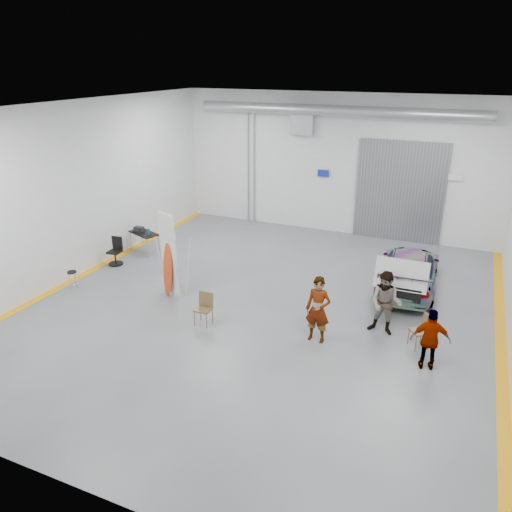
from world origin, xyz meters
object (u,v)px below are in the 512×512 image
at_px(office_chair, 116,253).
at_px(person_c, 430,340).
at_px(person_b, 386,303).
at_px(folding_chair_far, 419,337).
at_px(sedan_car, 409,269).
at_px(shop_stool, 73,280).
at_px(person_a, 318,310).
at_px(folding_chair_near, 204,315).
at_px(work_table, 143,232).
at_px(surfboard_display, 170,262).

bearing_deg(office_chair, person_c, -15.17).
height_order(person_b, folding_chair_far, person_b).
bearing_deg(sedan_car, shop_stool, 21.17).
relative_size(sedan_car, folding_chair_far, 4.95).
bearing_deg(office_chair, sedan_car, 9.30).
distance_m(folding_chair_far, shop_stool, 11.14).
height_order(person_a, person_b, person_a).
relative_size(person_a, person_b, 1.01).
xyz_separation_m(person_c, folding_chair_near, (-6.22, -0.28, -0.52)).
bearing_deg(person_b, folding_chair_far, -13.89).
bearing_deg(person_b, work_table, 171.31).
bearing_deg(folding_chair_near, sedan_car, 42.97).
bearing_deg(folding_chair_far, person_a, -110.90).
bearing_deg(folding_chair_near, work_table, 138.68).
relative_size(sedan_car, work_table, 3.19).
bearing_deg(surfboard_display, shop_stool, -143.42).
xyz_separation_m(work_table, office_chair, (-0.18, -1.49, -0.36)).
xyz_separation_m(person_a, office_chair, (-8.57, 2.27, -0.49)).
bearing_deg(folding_chair_near, person_a, 6.38).
bearing_deg(work_table, person_a, -24.16).
height_order(person_b, shop_stool, person_b).
distance_m(sedan_car, folding_chair_near, 7.15).
relative_size(shop_stool, office_chair, 0.61).
relative_size(person_c, folding_chair_far, 1.76).
xyz_separation_m(person_b, shop_stool, (-10.11, -1.23, -0.62)).
distance_m(folding_chair_near, office_chair, 5.95).
bearing_deg(folding_chair_far, person_b, -147.22).
xyz_separation_m(person_b, folding_chair_near, (-4.89, -1.59, -0.64)).
bearing_deg(sedan_car, office_chair, 9.28).
bearing_deg(surfboard_display, work_table, 159.54).
height_order(folding_chair_far, shop_stool, folding_chair_far).
xyz_separation_m(sedan_car, work_table, (-10.19, -0.79, 0.15)).
bearing_deg(person_b, surfboard_display, -170.74).
xyz_separation_m(person_a, person_b, (1.60, 1.13, -0.01)).
xyz_separation_m(person_c, work_table, (-11.33, 3.95, -0.00)).
bearing_deg(work_table, person_c, -19.23).
relative_size(person_a, folding_chair_far, 2.03).
xyz_separation_m(person_b, work_table, (-10.00, 2.64, -0.12)).
bearing_deg(person_a, surfboard_display, 174.20).
distance_m(surfboard_display, folding_chair_near, 2.40).
xyz_separation_m(person_c, office_chair, (-11.51, 2.46, -0.36)).
bearing_deg(person_a, folding_chair_near, -169.40).
relative_size(person_c, office_chair, 1.58).
relative_size(sedan_car, folding_chair_near, 4.86).
bearing_deg(folding_chair_near, office_chair, 150.94).
bearing_deg(person_b, person_c, -38.55).
height_order(sedan_car, surfboard_display, surfboard_display).
distance_m(surfboard_display, work_table, 4.45).
bearing_deg(person_b, person_a, -138.76).
xyz_separation_m(person_a, person_c, (2.93, -0.18, -0.13)).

